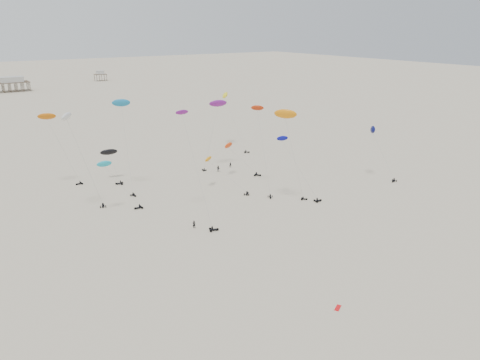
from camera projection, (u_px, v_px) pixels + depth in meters
ground_plane at (98, 128)px, 204.48m from camera, size 900.00×900.00×0.00m
pavilion_main at (12, 85)px, 316.12m from camera, size 21.00×13.00×9.80m
pavilion_small at (101, 76)px, 376.98m from camera, size 9.00×7.00×8.00m
rig_0 at (123, 119)px, 123.39m from camera, size 5.04×11.10×24.69m
rig_1 at (119, 183)px, 112.40m from camera, size 9.37×5.09×12.98m
rig_2 at (262, 138)px, 124.44m from camera, size 6.23×13.83×23.45m
rig_3 at (238, 155)px, 138.35m from camera, size 10.20×8.20×11.58m
rig_4 at (224, 172)px, 126.47m from camera, size 8.25×14.18×14.11m
rig_5 at (287, 122)px, 113.34m from camera, size 8.80×6.02×23.96m
rig_6 at (301, 171)px, 119.35m from camera, size 7.41×11.12×17.52m
rig_7 at (217, 108)px, 143.93m from camera, size 10.58×5.07×21.51m
rig_8 at (53, 129)px, 127.65m from camera, size 9.27×6.76×20.62m
rig_9 at (198, 173)px, 104.45m from camera, size 3.65×16.42×26.89m
rig_10 at (377, 141)px, 135.37m from camera, size 4.81×11.10×15.64m
rig_11 at (228, 102)px, 169.51m from camera, size 5.25×18.21×21.91m
rig_12 at (77, 143)px, 110.01m from camera, size 8.89×5.90×24.06m
rig_13 at (111, 159)px, 134.31m from camera, size 5.29×9.25×9.91m
spectator_0 at (194, 228)px, 103.94m from camera, size 0.89×0.72×2.14m
spectator_1 at (218, 172)px, 143.90m from camera, size 1.26×1.07×2.22m
spectator_3 at (230, 167)px, 148.35m from camera, size 0.85×0.76×1.93m
grounded_kite_b at (338, 308)px, 74.61m from camera, size 1.91×1.49×0.07m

